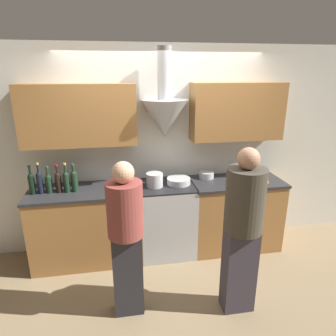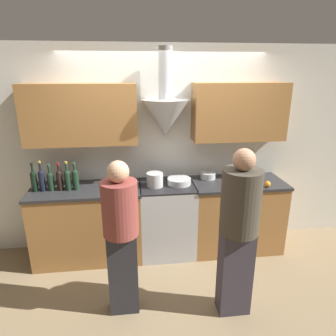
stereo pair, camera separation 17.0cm
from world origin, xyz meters
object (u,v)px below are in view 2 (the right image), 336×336
Objects in this scene: wine_bottle_1 at (42,179)px; wine_bottle_4 at (68,179)px; wine_bottle_0 at (34,180)px; orange_fruit at (267,184)px; stock_pot at (155,180)px; stove_range at (167,218)px; wine_bottle_3 at (60,179)px; wine_bottle_5 at (75,178)px; mixing_bowl at (179,181)px; wine_bottle_2 at (50,180)px; person_foreground_left at (121,233)px; person_foreground_right at (238,228)px; saucepan at (208,176)px.

wine_bottle_1 is 1.04× the size of wine_bottle_4.
orange_fruit is (2.76, -0.21, -0.10)m from wine_bottle_0.
stock_pot is at bearing -0.25° from wine_bottle_4.
stove_range is 2.79× the size of wine_bottle_3.
wine_bottle_4 is 1.05× the size of wine_bottle_5.
stock_pot is 0.31m from mixing_bowl.
wine_bottle_5 reaches higher than wine_bottle_2.
person_foreground_left is at bearing -125.69° from mixing_bowl.
person_foreground_right is (2.08, -1.09, -0.16)m from wine_bottle_0.
wine_bottle_1 is at bearing 179.73° from wine_bottle_5.
stove_range is 1.32m from orange_fruit.
person_foreground_left reaches higher than wine_bottle_1.
stock_pot is 0.13× the size of person_foreground_left.
mixing_bowl is at bearing 0.64° from wine_bottle_2.
person_foreground_right is (0.53, -1.11, 0.44)m from stove_range.
wine_bottle_1 reaches higher than wine_bottle_5.
wine_bottle_3 is at bearing 179.21° from stock_pot.
stove_range is 4.87× the size of saucepan.
wine_bottle_3 reaches higher than saucepan.
person_foreground_right is (1.90, -1.09, -0.15)m from wine_bottle_2.
orange_fruit is at bearing -4.44° from wine_bottle_1.
wine_bottle_3 is 2.10m from person_foreground_right.
wine_bottle_1 is at bearing 179.35° from stock_pot.
stock_pot is 1.04× the size of saucepan.
stove_range is at bearing -164.41° from saucepan.
saucepan is 1.57m from person_foreground_left.
mixing_bowl is at bearing 6.75° from stock_pot.
wine_bottle_5 reaches higher than saucepan.
wine_bottle_0 is 0.21× the size of person_foreground_right.
wine_bottle_1 is 2.68m from orange_fruit.
wine_bottle_0 reaches higher than saucepan.
stove_range is 2.93× the size of wine_bottle_2.
person_foreground_left is at bearing -157.04° from orange_fruit.
wine_bottle_2 is 1.53m from mixing_bowl.
mixing_bowl is (1.42, 0.02, -0.10)m from wine_bottle_3.
saucepan is (1.65, 0.18, -0.10)m from wine_bottle_5.
orange_fruit is 1.11m from person_foreground_right.
stock_pot is at bearing -0.59° from wine_bottle_0.
stock_pot is at bearing -0.79° from wine_bottle_3.
wine_bottle_1 is at bearing 151.41° from person_foreground_right.
saucepan is at bearing 88.49° from person_foreground_right.
stock_pot is at bearing -0.80° from wine_bottle_5.
wine_bottle_4 reaches higher than stock_pot.
wine_bottle_0 reaches higher than stock_pot.
wine_bottle_3 reaches higher than wine_bottle_2.
wine_bottle_3 is 0.18m from wine_bottle_5.
wine_bottle_5 is 1.11m from person_foreground_left.
person_foreground_left is (-0.54, -0.96, 0.38)m from stove_range.
stock_pot is (1.32, -0.01, -0.06)m from wine_bottle_1.
mixing_bowl is at bearing 167.69° from orange_fruit.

